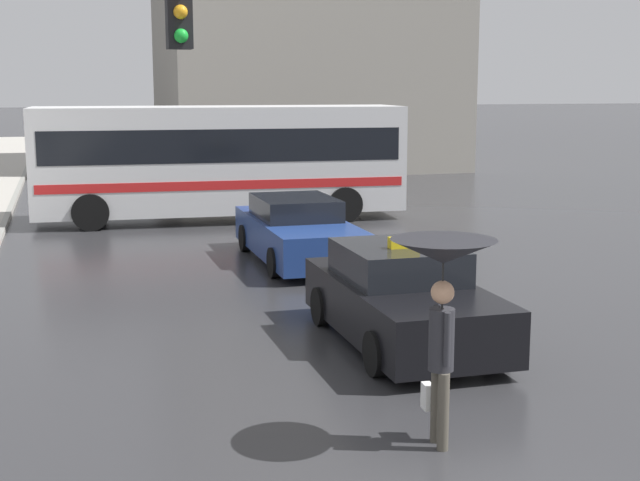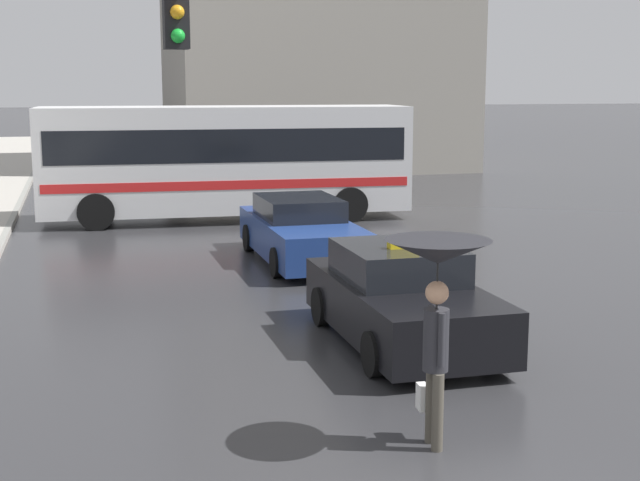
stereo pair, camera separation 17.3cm
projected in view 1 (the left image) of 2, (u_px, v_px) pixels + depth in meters
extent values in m
cube|color=black|center=(403.00, 307.00, 12.89)|extent=(1.80, 4.17, 0.76)
cube|color=black|center=(398.00, 262.00, 12.98)|extent=(1.58, 1.87, 0.49)
cylinder|color=black|center=(497.00, 343.00, 11.94)|extent=(0.20, 0.60, 0.60)
cylinder|color=black|center=(377.00, 354.00, 11.48)|extent=(0.20, 0.60, 0.60)
cylinder|color=black|center=(423.00, 299.00, 14.39)|extent=(0.20, 0.60, 0.60)
cylinder|color=black|center=(321.00, 306.00, 13.92)|extent=(0.20, 0.60, 0.60)
cube|color=yellow|center=(404.00, 242.00, 12.72)|extent=(0.44, 0.16, 0.16)
cube|color=navy|center=(298.00, 236.00, 18.91)|extent=(1.80, 4.76, 0.74)
cube|color=black|center=(295.00, 207.00, 19.04)|extent=(1.58, 2.14, 0.44)
cylinder|color=black|center=(358.00, 258.00, 17.79)|extent=(0.20, 0.60, 0.60)
cylinder|color=black|center=(275.00, 263.00, 17.33)|extent=(0.20, 0.60, 0.60)
cylinder|color=black|center=(318.00, 234.00, 20.58)|extent=(0.20, 0.60, 0.60)
cylinder|color=black|center=(245.00, 238.00, 20.12)|extent=(0.20, 0.60, 0.60)
cube|color=silver|center=(220.00, 159.00, 24.60)|extent=(10.14, 3.02, 2.87)
cube|color=black|center=(220.00, 143.00, 24.52)|extent=(9.64, 3.02, 0.88)
cube|color=red|center=(221.00, 180.00, 24.70)|extent=(9.84, 3.03, 0.24)
cylinder|color=black|center=(90.00, 212.00, 22.88)|extent=(0.97, 0.33, 0.96)
cylinder|color=black|center=(92.00, 201.00, 25.18)|extent=(0.97, 0.33, 0.96)
cylinder|color=black|center=(345.00, 204.00, 24.38)|extent=(0.97, 0.33, 0.96)
cylinder|color=black|center=(325.00, 194.00, 26.68)|extent=(0.97, 0.33, 0.96)
cylinder|color=#4C473D|center=(443.00, 412.00, 9.12)|extent=(0.13, 0.13, 0.82)
cylinder|color=#4C473D|center=(436.00, 404.00, 9.34)|extent=(0.13, 0.13, 0.82)
cylinder|color=#28282D|center=(441.00, 339.00, 9.10)|extent=(0.28, 0.28, 0.65)
sphere|color=tan|center=(443.00, 292.00, 9.02)|extent=(0.24, 0.24, 0.24)
cylinder|color=#28282D|center=(447.00, 340.00, 8.93)|extent=(0.08, 0.08, 0.55)
cylinder|color=#28282D|center=(436.00, 330.00, 9.26)|extent=(0.08, 0.08, 0.55)
cone|color=#232328|center=(444.00, 251.00, 8.94)|extent=(1.08, 1.08, 0.24)
cylinder|color=black|center=(443.00, 285.00, 9.00)|extent=(0.02, 0.02, 0.69)
cube|color=white|center=(428.00, 396.00, 9.46)|extent=(0.11, 0.19, 0.28)
cube|color=black|center=(179.00, 13.00, 10.06)|extent=(0.28, 0.28, 0.80)
sphere|color=orange|center=(181.00, 12.00, 9.91)|extent=(0.16, 0.16, 0.16)
sphere|color=green|center=(181.00, 36.00, 9.96)|extent=(0.16, 0.16, 0.16)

